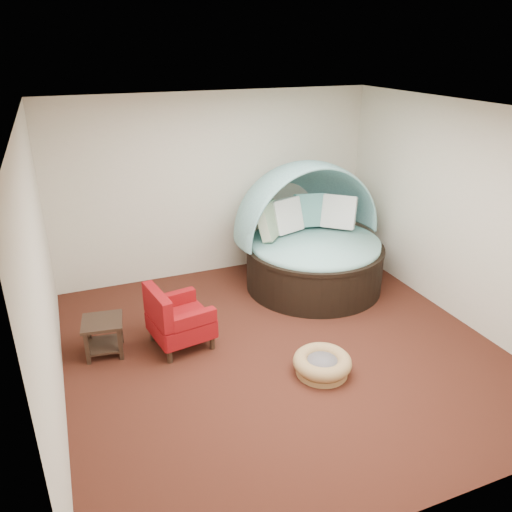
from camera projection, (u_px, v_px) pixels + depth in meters
name	position (u px, v px, depth m)	size (l,w,h in m)	color
floor	(282.00, 348.00, 6.08)	(5.00, 5.00, 0.00)	#471F14
wall_back	(216.00, 186.00, 7.66)	(5.00, 5.00, 0.00)	beige
wall_front	(438.00, 368.00, 3.40)	(5.00, 5.00, 0.00)	beige
wall_left	(42.00, 278.00, 4.67)	(5.00, 5.00, 0.00)	beige
wall_right	(461.00, 215.00, 6.38)	(5.00, 5.00, 0.00)	beige
ceiling	(287.00, 111.00, 4.97)	(5.00, 5.00, 0.00)	white
canopy_daybed	(311.00, 230.00, 7.40)	(2.28, 2.15, 1.87)	black
pet_basket	(322.00, 364.00, 5.59)	(0.67, 0.67, 0.23)	#9A6F46
red_armchair	(177.00, 319.00, 5.99)	(0.79, 0.79, 0.81)	black
side_table	(103.00, 332.00, 5.88)	(0.52, 0.52, 0.44)	black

